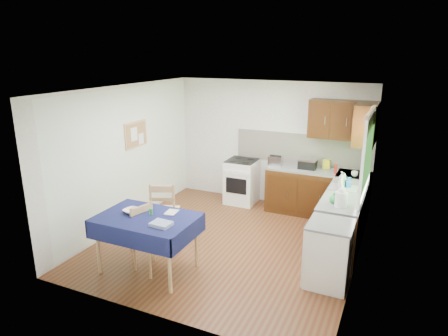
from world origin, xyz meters
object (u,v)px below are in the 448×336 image
at_px(chair_far, 164,209).
at_px(sandwich_press, 308,164).
at_px(toaster, 275,161).
at_px(dish_rack, 344,187).
at_px(chair_near, 149,237).
at_px(dining_table, 147,224).
at_px(kettle, 341,198).

bearing_deg(chair_far, sandwich_press, -154.27).
height_order(toaster, dish_rack, dish_rack).
distance_m(chair_far, chair_near, 0.94).
distance_m(chair_near, sandwich_press, 3.43).
relative_size(dining_table, toaster, 5.12).
height_order(chair_far, toaster, toaster).
bearing_deg(dish_rack, chair_far, -170.89).
height_order(dining_table, kettle, kettle).
height_order(chair_far, kettle, kettle).
xyz_separation_m(toaster, sandwich_press, (0.62, 0.05, -0.00)).
relative_size(dining_table, sandwich_press, 4.25).
bearing_deg(dining_table, sandwich_press, 85.05).
distance_m(dining_table, dish_rack, 3.19).
xyz_separation_m(dining_table, sandwich_press, (1.54, 3.06, 0.27)).
bearing_deg(dining_table, kettle, 50.55).
bearing_deg(toaster, chair_far, -121.28).
height_order(chair_near, dish_rack, dish_rack).
height_order(toaster, kettle, kettle).
bearing_deg(sandwich_press, toaster, 159.62).
bearing_deg(kettle, dish_rack, 95.57).
bearing_deg(sandwich_press, dish_rack, -73.46).
distance_m(chair_near, dish_rack, 3.19).
bearing_deg(sandwich_press, kettle, -87.92).
xyz_separation_m(toaster, dish_rack, (1.42, -0.86, -0.07)).
xyz_separation_m(chair_near, kettle, (2.43, 1.29, 0.52)).
bearing_deg(kettle, chair_near, -152.11).
bearing_deg(sandwich_press, chair_far, -155.88).
bearing_deg(dish_rack, toaster, 133.16).
xyz_separation_m(dining_table, chair_near, (-0.01, 0.04, -0.22)).
bearing_deg(kettle, sandwich_press, 116.94).
distance_m(sandwich_press, dish_rack, 1.21).
distance_m(chair_near, toaster, 3.15).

